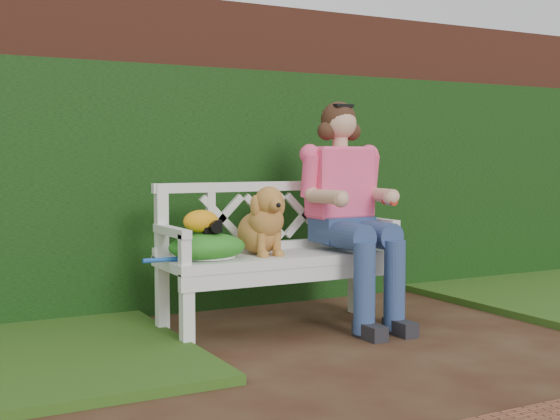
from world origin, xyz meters
name	(u,v)px	position (x,y,z in m)	size (l,w,h in m)	color
ground	(418,352)	(0.00, 0.00, 0.00)	(60.00, 60.00, 0.00)	black
brick_wall	(264,154)	(0.00, 1.90, 1.10)	(10.00, 0.30, 2.20)	brown
ivy_hedge	(277,188)	(0.00, 1.68, 0.85)	(10.00, 0.18, 1.70)	#194610
garden_bench	(280,291)	(-0.41, 0.86, 0.24)	(1.58, 0.60, 0.48)	white
seated_woman	(344,213)	(0.04, 0.84, 0.72)	(0.61, 0.81, 1.43)	#D73D52
dog	(262,220)	(-0.54, 0.86, 0.69)	(0.29, 0.39, 0.43)	#A66122
tennis_racket	(206,257)	(-0.93, 0.81, 0.49)	(0.59, 0.25, 0.03)	silver
green_bag	(207,246)	(-0.92, 0.80, 0.56)	(0.46, 0.36, 0.16)	#1C7829
camera_item	(211,226)	(-0.90, 0.80, 0.67)	(0.11, 0.08, 0.07)	black
baseball_glove	(201,221)	(-0.95, 0.83, 0.70)	(0.21, 0.16, 0.13)	orange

